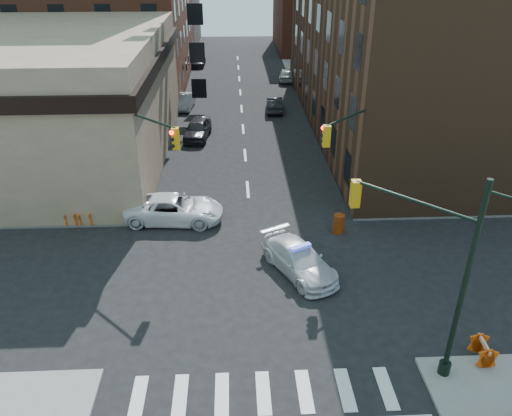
{
  "coord_description": "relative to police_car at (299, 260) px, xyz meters",
  "views": [
    {
      "loc": [
        -0.88,
        -19.52,
        14.44
      ],
      "look_at": [
        0.22,
        3.29,
        2.2
      ],
      "focal_mm": 35.0,
      "sensor_mm": 36.0,
      "label": 1
    }
  ],
  "objects": [
    {
      "name": "parked_car_efar",
      "position": [
        3.3,
        38.15,
        0.03
      ],
      "size": [
        2.18,
        4.47,
        1.47
      ],
      "primitive_type": "imported",
      "rotation": [
        0.0,
        0.0,
        3.04
      ],
      "color": "#989CA0",
      "rests_on": "ground"
    },
    {
      "name": "commercial_row_ne",
      "position": [
        10.8,
        21.88,
        6.29
      ],
      "size": [
        14.0,
        34.0,
        14.0
      ],
      "primitive_type": "cube",
      "color": "#4B301E",
      "rests_on": "ground"
    },
    {
      "name": "signal_pole_ne",
      "position": [
        3.63,
        4.73,
        3.63
      ],
      "size": [
        3.67,
        3.58,
        8.0
      ],
      "rotation": [
        0.0,
        0.0,
        -2.36
      ],
      "color": "black",
      "rests_on": "sidewalk_ne"
    },
    {
      "name": "sidewalk_ne",
      "position": [
        20.8,
        32.13,
        -0.63
      ],
      "size": [
        34.0,
        54.5,
        0.15
      ],
      "primitive_type": "cube",
      "color": "gray",
      "rests_on": "ground"
    },
    {
      "name": "barricade_se_a",
      "position": [
        6.3,
        -6.32,
        -0.14
      ],
      "size": [
        0.62,
        1.16,
        0.85
      ],
      "primitive_type": null,
      "rotation": [
        0.0,
        0.0,
        1.52
      ],
      "color": "red",
      "rests_on": "sidewalk_se"
    },
    {
      "name": "signal_pole_se",
      "position": [
        3.83,
        -6.15,
        3.91
      ],
      "size": [
        5.4,
        5.27,
        8.0
      ],
      "rotation": [
        0.0,
        0.0,
        2.36
      ],
      "color": "black",
      "rests_on": "sidewalk_se"
    },
    {
      "name": "barrel_road",
      "position": [
        2.68,
        3.67,
        -0.16
      ],
      "size": [
        0.8,
        0.8,
        1.09
      ],
      "primitive_type": "cylinder",
      "rotation": [
        0.0,
        0.0,
        0.39
      ],
      "color": "#C03A09",
      "rests_on": "ground"
    },
    {
      "name": "pickup",
      "position": [
        -6.59,
        5.45,
        0.08
      ],
      "size": [
        5.84,
        3.06,
        1.57
      ],
      "primitive_type": "imported",
      "rotation": [
        0.0,
        0.0,
        1.49
      ],
      "color": "white",
      "rests_on": "ground"
    },
    {
      "name": "barricade_nw_a",
      "position": [
        -11.7,
        5.08,
        -0.13
      ],
      "size": [
        1.14,
        0.58,
        0.85
      ],
      "primitive_type": null,
      "rotation": [
        0.0,
        0.0,
        0.01
      ],
      "color": "#CB5D09",
      "rests_on": "sidewalk_nw"
    },
    {
      "name": "ground",
      "position": [
        -2.2,
        -0.62,
        -0.71
      ],
      "size": [
        140.0,
        140.0,
        0.0
      ],
      "primitive_type": "plane",
      "color": "black",
      "rests_on": "ground"
    },
    {
      "name": "tree_ne_far",
      "position": [
        5.3,
        33.38,
        2.78
      ],
      "size": [
        3.0,
        3.0,
        4.85
      ],
      "color": "black",
      "rests_on": "sidewalk_ne"
    },
    {
      "name": "parked_car_wdeep",
      "position": [
        -7.49,
        46.58,
        -0.04
      ],
      "size": [
        2.05,
        4.68,
        1.34
      ],
      "primitive_type": "imported",
      "rotation": [
        0.0,
        0.0,
        -0.04
      ],
      "color": "black",
      "rests_on": "ground"
    },
    {
      "name": "filler_ne",
      "position": [
        11.8,
        57.38,
        5.29
      ],
      "size": [
        16.0,
        16.0,
        12.0
      ],
      "primitive_type": "cube",
      "color": "brown",
      "rests_on": "ground"
    },
    {
      "name": "signal_pole_nw",
      "position": [
        -8.06,
        4.71,
        3.63
      ],
      "size": [
        3.58,
        3.67,
        8.0
      ],
      "rotation": [
        0.0,
        0.0,
        -0.79
      ],
      "color": "black",
      "rests_on": "sidewalk_nw"
    },
    {
      "name": "pedestrian_b",
      "position": [
        -13.06,
        5.38,
        0.33
      ],
      "size": [
        1.09,
        1.03,
        1.79
      ],
      "primitive_type": "imported",
      "rotation": [
        0.0,
        0.0,
        0.54
      ],
      "color": "black",
      "rests_on": "sidewalk_nw"
    },
    {
      "name": "tree_ne_near",
      "position": [
        5.3,
        25.38,
        2.78
      ],
      "size": [
        3.0,
        3.0,
        4.85
      ],
      "color": "black",
      "rests_on": "sidewalk_ne"
    },
    {
      "name": "parked_car_wnear",
      "position": [
        -6.01,
        19.32,
        0.08
      ],
      "size": [
        2.43,
        4.82,
        1.57
      ],
      "primitive_type": "imported",
      "rotation": [
        0.0,
        0.0,
        -0.13
      ],
      "color": "black",
      "rests_on": "ground"
    },
    {
      "name": "pedestrian_c",
      "position": [
        -14.77,
        9.16,
        0.42
      ],
      "size": [
        1.24,
        0.97,
        1.97
      ],
      "primitive_type": "imported",
      "rotation": [
        0.0,
        0.0,
        0.5
      ],
      "color": "#202530",
      "rests_on": "sidewalk_nw"
    },
    {
      "name": "parked_car_wfar",
      "position": [
        -7.7,
        27.78,
        -0.01
      ],
      "size": [
        1.91,
        4.36,
        1.39
      ],
      "primitive_type": "imported",
      "rotation": [
        0.0,
        0.0,
        -0.11
      ],
      "color": "gray",
      "rests_on": "ground"
    },
    {
      "name": "barrel_bank",
      "position": [
        -6.99,
        5.98,
        -0.18
      ],
      "size": [
        0.73,
        0.73,
        1.05
      ],
      "primitive_type": "cylinder",
      "rotation": [
        0.0,
        0.0,
        -0.29
      ],
      "color": "orange",
      "rests_on": "ground"
    },
    {
      "name": "barricade_nw_b",
      "position": [
        -12.25,
        5.08,
        -0.16
      ],
      "size": [
        1.1,
        0.6,
        0.8
      ],
      "primitive_type": null,
      "rotation": [
        0.0,
        0.0,
        -0.07
      ],
      "color": "red",
      "rests_on": "sidewalk_nw"
    },
    {
      "name": "bank_building",
      "position": [
        -19.2,
        15.88,
        3.79
      ],
      "size": [
        22.0,
        22.0,
        9.0
      ],
      "primitive_type": "cube",
      "color": "tan",
      "rests_on": "ground"
    },
    {
      "name": "sidewalk_nw",
      "position": [
        -25.2,
        32.13,
        -0.63
      ],
      "size": [
        34.0,
        54.5,
        0.15
      ],
      "primitive_type": "cube",
      "color": "gray",
      "rests_on": "ground"
    },
    {
      "name": "pedestrian_a",
      "position": [
        -8.93,
        7.81,
        0.33
      ],
      "size": [
        0.67,
        0.46,
        1.78
      ],
      "primitive_type": "imported",
      "rotation": [
        0.0,
        0.0,
        -0.05
      ],
      "color": "black",
      "rests_on": "sidewalk_nw"
    },
    {
      "name": "parked_car_enear",
      "position": [
        0.92,
        26.43,
        -0.02
      ],
      "size": [
        1.69,
        4.26,
        1.38
      ],
      "primitive_type": "imported",
      "rotation": [
        0.0,
        0.0,
        3.08
      ],
      "color": "black",
      "rests_on": "ground"
    },
    {
      "name": "police_car",
      "position": [
        0.0,
        0.0,
        0.0
      ],
      "size": [
        3.96,
        5.26,
        1.42
      ],
      "primitive_type": "imported",
      "rotation": [
        0.0,
        0.0,
        0.46
      ],
      "color": "silver",
      "rests_on": "ground"
    }
  ]
}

